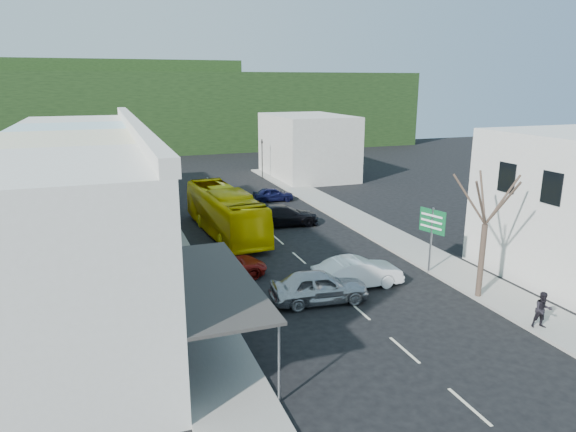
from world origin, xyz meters
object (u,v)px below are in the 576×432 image
Objects in this scene: car_red at (226,266)px; pedestrian_right at (543,310)px; car_white at (357,274)px; traffic_signal at (262,159)px; direction_sign at (431,241)px; car_silver at (319,289)px; street_tree at (485,224)px; bus at (225,213)px; pedestrian_left at (166,263)px.

car_red is 2.71× the size of pedestrian_right.
car_white is 2.59× the size of pedestrian_right.
traffic_signal is (10.80, 28.25, 1.52)m from car_red.
direction_sign is 31.53m from traffic_signal.
direction_sign is at bearing 112.80° from pedestrian_right.
car_white and car_red have the same top height.
car_silver is 8.68m from street_tree.
pedestrian_right is (9.61, -19.30, -0.55)m from bus.
bus is at bearing 12.65° from car_silver.
traffic_signal is at bearing -13.02° from pedestrian_left.
pedestrian_right is (5.26, -7.25, 0.30)m from car_white.
car_white is 0.57× the size of street_tree.
car_silver is 10.04m from pedestrian_right.
pedestrian_right is 39.18m from traffic_signal.
bus reaches higher than pedestrian_left.
bus is 9.23m from pedestrian_left.
street_tree reaches higher than car_white.
car_white is (2.70, 1.14, 0.00)m from car_silver.
bus is 21.57m from pedestrian_right.
pedestrian_left reaches higher than car_red.
street_tree reaches higher than traffic_signal.
direction_sign reaches higher than pedestrian_right.
car_silver is 0.99× the size of traffic_signal.
bus is at bearing 111.44° from direction_sign.
car_white is at bearing 145.39° from street_tree.
car_white is 32.26m from traffic_signal.
direction_sign is (7.48, 1.52, 1.22)m from car_silver.
traffic_signal reaches higher than direction_sign.
pedestrian_left is 0.22× the size of street_tree.
car_white is 1.15× the size of direction_sign.
pedestrian_right is at bearing -134.83° from car_red.
bus is at bearing -19.58° from pedestrian_left.
car_white is at bearing -101.02° from pedestrian_left.
car_white is 0.99× the size of traffic_signal.
traffic_signal is at bearing 73.90° from direction_sign.
car_white is 10.39m from pedestrian_left.
traffic_signal is (4.53, 31.91, 1.52)m from car_white.
pedestrian_left is 0.44× the size of direction_sign.
car_silver is at bearing -86.99° from bus.
direction_sign reaches higher than pedestrian_left.
pedestrian_left is at bearing 147.77° from direction_sign.
street_tree is (11.30, -7.12, 3.18)m from car_red.
car_silver is 2.94m from car_white.
street_tree is at bearing -101.18° from car_silver.
street_tree reaches higher than pedestrian_right.
bus is 3.02× the size of direction_sign.
car_red is at bearing 146.93° from direction_sign.
car_red is (-3.57, 4.80, 0.00)m from car_silver.
car_silver is at bearing 70.10° from traffic_signal.
pedestrian_right reaches higher than car_white.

